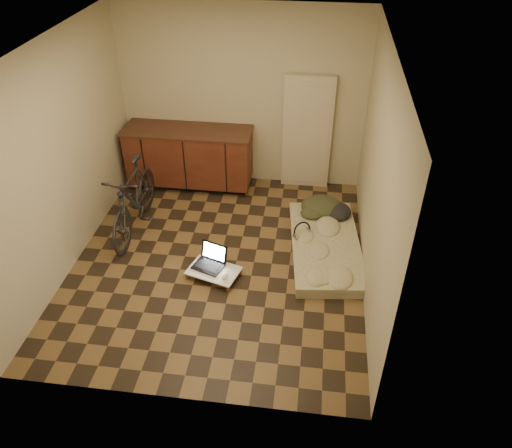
# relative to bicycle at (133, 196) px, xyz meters

# --- Properties ---
(room_shell) EXTENTS (3.50, 4.00, 2.60)m
(room_shell) POSITION_rel_bicycle_xyz_m (1.20, -0.49, 0.77)
(room_shell) COLOR brown
(room_shell) RESTS_ON ground
(cabinets) EXTENTS (1.84, 0.62, 0.91)m
(cabinets) POSITION_rel_bicycle_xyz_m (0.45, 1.21, -0.06)
(cabinets) COLOR black
(cabinets) RESTS_ON ground
(appliance_panel) EXTENTS (0.70, 0.10, 1.70)m
(appliance_panel) POSITION_rel_bicycle_xyz_m (2.15, 1.45, 0.32)
(appliance_panel) COLOR beige
(appliance_panel) RESTS_ON ground
(bicycle) EXTENTS (0.48, 1.63, 1.05)m
(bicycle) POSITION_rel_bicycle_xyz_m (0.00, 0.00, 0.00)
(bicycle) COLOR black
(bicycle) RESTS_ON ground
(futon) EXTENTS (1.03, 1.83, 0.15)m
(futon) POSITION_rel_bicycle_xyz_m (2.50, -0.16, -0.45)
(futon) COLOR #AEA68B
(futon) RESTS_ON ground
(clothing_pile) EXTENTS (0.66, 0.57, 0.24)m
(clothing_pile) POSITION_rel_bicycle_xyz_m (2.49, 0.53, -0.26)
(clothing_pile) COLOR #333820
(clothing_pile) RESTS_ON futon
(headphones) EXTENTS (0.36, 0.35, 0.18)m
(headphones) POSITION_rel_bicycle_xyz_m (2.19, -0.07, -0.29)
(headphones) COLOR black
(headphones) RESTS_ON futon
(lap_desk) EXTENTS (0.68, 0.53, 0.10)m
(lap_desk) POSITION_rel_bicycle_xyz_m (1.20, -0.81, -0.44)
(lap_desk) COLOR brown
(lap_desk) RESTS_ON ground
(laptop) EXTENTS (0.43, 0.40, 0.24)m
(laptop) POSITION_rel_bicycle_xyz_m (1.14, -0.72, -0.38)
(laptop) COLOR black
(laptop) RESTS_ON lap_desk
(mouse) EXTENTS (0.09, 0.12, 0.04)m
(mouse) POSITION_rel_bicycle_xyz_m (1.35, -0.92, -0.41)
(mouse) COLOR white
(mouse) RESTS_ON lap_desk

